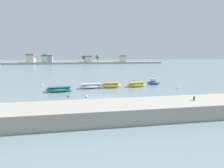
{
  "coord_description": "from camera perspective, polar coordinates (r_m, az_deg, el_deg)",
  "views": [
    {
      "loc": [
        -3.85,
        -29.17,
        7.54
      ],
      "look_at": [
        2.74,
        9.7,
        0.78
      ],
      "focal_mm": 28.43,
      "sensor_mm": 36.0,
      "label": 1
    }
  ],
  "objects": [
    {
      "name": "mooring_bollard",
      "position": [
        24.39,
        24.88,
        -4.21
      ],
      "size": [
        0.21,
        0.21,
        0.51
      ],
      "primitive_type": "cylinder",
      "color": "#2D2D33",
      "rests_on": "seawall_embankment"
    },
    {
      "name": "seawall_embankment",
      "position": [
        21.02,
        1.44,
        -8.7
      ],
      "size": [
        74.66,
        5.34,
        1.79
      ],
      "primitive_type": "cube",
      "color": "#9E998C",
      "rests_on": "ground"
    },
    {
      "name": "mooring_buoy_1",
      "position": [
        32.19,
        -13.82,
        -3.79
      ],
      "size": [
        0.35,
        0.35,
        0.35
      ],
      "primitive_type": "sphere",
      "color": "red",
      "rests_on": "ground"
    },
    {
      "name": "moored_boat_4",
      "position": [
        44.72,
        13.25,
        0.47
      ],
      "size": [
        3.43,
        1.1,
        1.47
      ],
      "rotation": [
        0.0,
        0.0,
        -0.02
      ],
      "color": "#3856A8",
      "rests_on": "ground"
    },
    {
      "name": "mooring_buoy_2",
      "position": [
        50.42,
        7.16,
        1.22
      ],
      "size": [
        0.29,
        0.29,
        0.29
      ],
      "primitive_type": "sphere",
      "color": "red",
      "rests_on": "ground"
    },
    {
      "name": "moored_boat_2",
      "position": [
        39.57,
        -0.3,
        -0.43
      ],
      "size": [
        4.55,
        1.59,
        1.15
      ],
      "rotation": [
        0.0,
        0.0,
        -0.04
      ],
      "color": "yellow",
      "rests_on": "ground"
    },
    {
      "name": "moored_boat_1",
      "position": [
        39.25,
        -6.66,
        -0.68
      ],
      "size": [
        5.63,
        2.41,
        1.03
      ],
      "rotation": [
        0.0,
        0.0,
        0.09
      ],
      "color": "white",
      "rests_on": "ground"
    },
    {
      "name": "mooring_buoy_3",
      "position": [
        40.83,
        20.47,
        -1.26
      ],
      "size": [
        0.38,
        0.38,
        0.38
      ],
      "primitive_type": "sphere",
      "color": "white",
      "rests_on": "ground"
    },
    {
      "name": "moored_boat_0",
      "position": [
        37.02,
        -16.49,
        -1.64
      ],
      "size": [
        5.62,
        2.26,
        1.03
      ],
      "rotation": [
        0.0,
        0.0,
        0.05
      ],
      "color": "teal",
      "rests_on": "ground"
    },
    {
      "name": "moored_boat_3",
      "position": [
        41.22,
        7.83,
        -0.22
      ],
      "size": [
        4.76,
        2.02,
        1.01
      ],
      "rotation": [
        0.0,
        0.0,
        0.09
      ],
      "color": "yellow",
      "rests_on": "ground"
    },
    {
      "name": "ground_plane",
      "position": [
        30.37,
        -2.05,
        -4.65
      ],
      "size": [
        400.0,
        400.0,
        0.0
      ],
      "primitive_type": "plane",
      "color": "slate"
    },
    {
      "name": "distant_shoreline",
      "position": [
        135.72,
        -11.91,
        7.34
      ],
      "size": [
        116.8,
        7.02,
        7.78
      ],
      "color": "#9E998C",
      "rests_on": "ground"
    },
    {
      "name": "mooring_buoy_4",
      "position": [
        31.2,
        -8.11,
        -3.97
      ],
      "size": [
        0.41,
        0.41,
        0.41
      ],
      "primitive_type": "sphere",
      "color": "white",
      "rests_on": "ground"
    },
    {
      "name": "mooring_buoy_0",
      "position": [
        44.79,
        -21.44,
        -0.38
      ],
      "size": [
        0.4,
        0.4,
        0.4
      ],
      "primitive_type": "sphere",
      "color": "white",
      "rests_on": "ground"
    }
  ]
}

